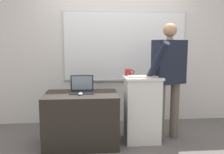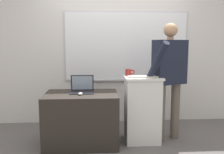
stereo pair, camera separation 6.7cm
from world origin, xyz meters
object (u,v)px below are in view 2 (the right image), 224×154
at_px(computer_mouse_by_laptop, 80,94).
at_px(laptop, 82,87).
at_px(coffee_mug, 129,72).
at_px(lectern_podium, 142,109).
at_px(side_desk, 82,119).
at_px(computer_mouse_by_keyboard, 159,76).
at_px(wireless_keyboard, 143,77).
at_px(person_presenter, 169,73).

bearing_deg(computer_mouse_by_laptop, laptop, 86.28).
bearing_deg(coffee_mug, lectern_podium, -37.93).
distance_m(side_desk, coffee_mug, 0.95).
bearing_deg(lectern_podium, coffee_mug, 142.07).
bearing_deg(laptop, coffee_mug, 6.61).
distance_m(lectern_podium, computer_mouse_by_keyboard, 0.53).
relative_size(lectern_podium, computer_mouse_by_laptop, 9.45).
bearing_deg(wireless_keyboard, coffee_mug, 132.11).
height_order(laptop, wireless_keyboard, same).
height_order(computer_mouse_by_laptop, computer_mouse_by_keyboard, computer_mouse_by_keyboard).
bearing_deg(side_desk, wireless_keyboard, -1.28).
relative_size(side_desk, computer_mouse_by_laptop, 10.06).
distance_m(person_presenter, laptop, 1.26).
height_order(lectern_podium, person_presenter, person_presenter).
bearing_deg(computer_mouse_by_laptop, side_desk, 87.76).
height_order(lectern_podium, computer_mouse_by_laptop, lectern_podium).
height_order(laptop, computer_mouse_by_keyboard, computer_mouse_by_keyboard).
bearing_deg(computer_mouse_by_laptop, person_presenter, 7.82).
xyz_separation_m(lectern_podium, side_desk, (-0.87, -0.03, -0.11)).
distance_m(side_desk, wireless_keyboard, 1.05).
bearing_deg(laptop, wireless_keyboard, -7.79).
relative_size(lectern_podium, laptop, 2.86).
xyz_separation_m(laptop, wireless_keyboard, (0.85, -0.12, 0.15)).
distance_m(laptop, computer_mouse_by_laptop, 0.21).
bearing_deg(computer_mouse_by_keyboard, laptop, 173.06).
relative_size(lectern_podium, computer_mouse_by_keyboard, 9.45).
bearing_deg(person_presenter, lectern_podium, 165.59).
relative_size(laptop, coffee_mug, 2.38).
bearing_deg(lectern_podium, side_desk, -177.74).
bearing_deg(coffee_mug, wireless_keyboard, -47.89).
bearing_deg(laptop, person_presenter, -1.18).
xyz_separation_m(wireless_keyboard, coffee_mug, (-0.18, 0.20, 0.04)).
distance_m(person_presenter, wireless_keyboard, 0.41).
xyz_separation_m(lectern_podium, laptop, (-0.86, 0.06, 0.33)).
relative_size(person_presenter, wireless_keyboard, 4.01).
xyz_separation_m(computer_mouse_by_laptop, computer_mouse_by_keyboard, (1.08, 0.07, 0.22)).
height_order(person_presenter, wireless_keyboard, person_presenter).
bearing_deg(computer_mouse_by_keyboard, side_desk, 178.26).
bearing_deg(laptop, computer_mouse_by_keyboard, -6.94).
height_order(lectern_podium, wireless_keyboard, wireless_keyboard).
relative_size(wireless_keyboard, coffee_mug, 3.05).
distance_m(side_desk, computer_mouse_by_laptop, 0.39).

